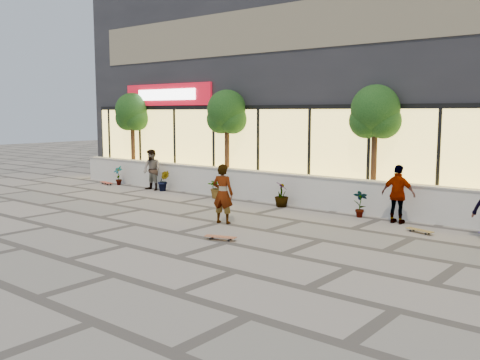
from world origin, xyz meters
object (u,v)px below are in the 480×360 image
Objects in this scene: skateboard_center at (220,237)px; skateboard_left at (106,183)px; tree_mideast at (375,115)px; skater_center at (223,194)px; skater_right_near at (398,194)px; skateboard_right_near at (420,230)px; tree_midwest at (227,114)px; skater_left at (152,170)px; tree_west at (132,114)px.

skateboard_center is 11.28m from skateboard_left.
skateboard_left is (-11.50, -1.50, -2.90)m from tree_mideast.
skater_center is 1.95× the size of skateboard_left.
skateboard_right_near is at bearing 140.94° from skater_right_near.
tree_midwest is 2.42× the size of skater_left.
skater_center is (3.61, -4.42, -2.15)m from tree_midwest.
skater_left is at bearing -26.62° from tree_west.
skater_center reaches higher than skateboard_center.
skateboard_center is at bearing -50.79° from tree_midwest.
skateboard_center is at bearing -30.02° from skater_left.
skateboard_left is 1.11× the size of skateboard_right_near.
tree_mideast is 4.59× the size of skateboard_left.
skateboard_left is at bearing -167.44° from skateboard_right_near.
skateboard_right_near is at bearing -14.66° from tree_midwest.
skateboard_right_near is (2.32, -2.18, -2.91)m from tree_mideast.
skateboard_left reaches higher than skateboard_center.
skateboard_right_near is (13.82, -0.68, -0.01)m from skateboard_left.
skater_center is at bearing -24.52° from skater_left.
skateboard_left is 13.84m from skateboard_right_near.
skateboard_right_near is at bearing -8.95° from tree_west.
tree_midwest reaches higher than skateboard_center.
tree_mideast reaches higher than skateboard_left.
skateboard_right_near is (3.46, 3.78, -0.00)m from skateboard_center.
skater_center is 2.06× the size of skateboard_center.
tree_mideast is (6.00, 0.00, 0.00)m from tree_midwest.
skater_right_near is (10.11, 0.00, 0.01)m from skater_left.
skateboard_left is at bearing -164.74° from tree_midwest.
skater_left is 1.90× the size of skateboard_left.
skater_center is (9.11, -4.42, -2.15)m from tree_west.
skateboard_center is at bearing 61.98° from skater_right_near.
tree_west is at bearing 180.00° from tree_midwest.
skater_right_near is 1.42m from skateboard_right_near.
skateboard_center reaches higher than skateboard_right_near.
skater_right_near reaches higher than skateboard_left.
skateboard_center is 0.95× the size of skateboard_left.
tree_midwest is at bearing 180.00° from tree_mideast.
tree_west is 12.30m from skateboard_center.
skater_left is 10.11m from skater_right_near.
tree_midwest is at bearing 28.40° from skater_left.
tree_west is 5.50m from tree_midwest.
tree_mideast is 6.73m from skateboard_center.
tree_midwest is 2.36× the size of skater_center.
skateboard_left is (-2.79, -0.10, -0.73)m from skater_left.
tree_mideast reaches higher than skater_center.
skater_right_near is (1.40, -1.40, -2.16)m from tree_mideast.
skater_center reaches higher than skater_right_near.
tree_west is at bearing 102.16° from skateboard_left.
skater_center is at bearing -5.66° from skateboard_left.
skater_right_near is 2.14× the size of skateboard_right_near.
skateboard_left is (-12.90, -0.10, -0.74)m from skater_right_near.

